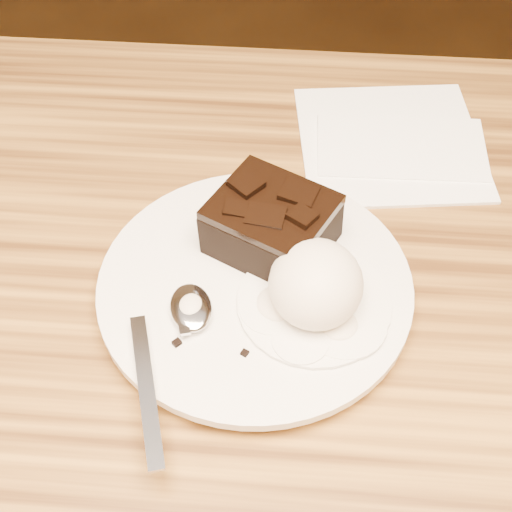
# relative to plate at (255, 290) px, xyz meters

# --- Properties ---
(plate) EXTENTS (0.24, 0.24, 0.02)m
(plate) POSITION_rel_plate_xyz_m (0.00, 0.00, 0.00)
(plate) COLOR white
(plate) RESTS_ON dining_table
(brownie) EXTENTS (0.11, 0.11, 0.04)m
(brownie) POSITION_rel_plate_xyz_m (0.01, 0.04, 0.03)
(brownie) COLOR black
(brownie) RESTS_ON plate
(ice_cream_scoop) EXTENTS (0.07, 0.07, 0.06)m
(ice_cream_scoop) POSITION_rel_plate_xyz_m (0.05, -0.02, 0.04)
(ice_cream_scoop) COLOR beige
(ice_cream_scoop) RESTS_ON plate
(melt_puddle) EXTENTS (0.12, 0.12, 0.00)m
(melt_puddle) POSITION_rel_plate_xyz_m (0.05, -0.02, 0.01)
(melt_puddle) COLOR white
(melt_puddle) RESTS_ON plate
(spoon) EXTENTS (0.08, 0.18, 0.01)m
(spoon) POSITION_rel_plate_xyz_m (-0.05, -0.03, 0.02)
(spoon) COLOR silver
(spoon) RESTS_ON plate
(napkin) EXTENTS (0.19, 0.19, 0.01)m
(napkin) POSITION_rel_plate_xyz_m (0.11, 0.19, -0.01)
(napkin) COLOR white
(napkin) RESTS_ON dining_table
(crumb_a) EXTENTS (0.01, 0.01, 0.00)m
(crumb_a) POSITION_rel_plate_xyz_m (-0.05, -0.06, 0.01)
(crumb_a) COLOR black
(crumb_a) RESTS_ON plate
(crumb_b) EXTENTS (0.01, 0.01, 0.00)m
(crumb_b) POSITION_rel_plate_xyz_m (-0.00, -0.07, 0.01)
(crumb_b) COLOR black
(crumb_b) RESTS_ON plate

